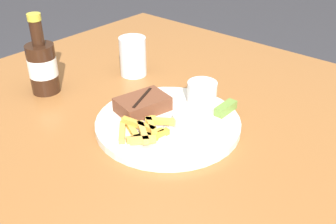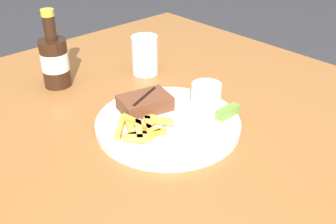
{
  "view_description": "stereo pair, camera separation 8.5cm",
  "coord_description": "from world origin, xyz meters",
  "px_view_note": "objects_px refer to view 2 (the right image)",
  "views": [
    {
      "loc": [
        -0.56,
        -0.48,
        1.21
      ],
      "look_at": [
        0.0,
        0.0,
        0.77
      ],
      "focal_mm": 42.0,
      "sensor_mm": 36.0,
      "label": 1
    },
    {
      "loc": [
        -0.5,
        -0.54,
        1.21
      ],
      "look_at": [
        0.0,
        0.0,
        0.77
      ],
      "focal_mm": 42.0,
      "sensor_mm": 36.0,
      "label": 2
    }
  ],
  "objects_px": {
    "dipping_sauce_cup": "(185,121)",
    "fork_utensil": "(156,140)",
    "pickle_spear": "(228,112)",
    "dinner_plate": "(168,123)",
    "drinking_glass": "(145,55)",
    "steak_portion": "(145,103)",
    "coleslaw_cup": "(206,93)",
    "beer_bottle": "(55,60)"
  },
  "relations": [
    {
      "from": "drinking_glass",
      "to": "fork_utensil",
      "type": "bearing_deg",
      "value": -126.35
    },
    {
      "from": "coleslaw_cup",
      "to": "dinner_plate",
      "type": "bearing_deg",
      "value": 176.48
    },
    {
      "from": "pickle_spear",
      "to": "beer_bottle",
      "type": "height_order",
      "value": "beer_bottle"
    },
    {
      "from": "coleslaw_cup",
      "to": "drinking_glass",
      "type": "distance_m",
      "value": 0.26
    },
    {
      "from": "coleslaw_cup",
      "to": "pickle_spear",
      "type": "relative_size",
      "value": 1.13
    },
    {
      "from": "pickle_spear",
      "to": "fork_utensil",
      "type": "distance_m",
      "value": 0.19
    },
    {
      "from": "steak_portion",
      "to": "drinking_glass",
      "type": "relative_size",
      "value": 1.2
    },
    {
      "from": "dipping_sauce_cup",
      "to": "coleslaw_cup",
      "type": "bearing_deg",
      "value": 19.64
    },
    {
      "from": "dinner_plate",
      "to": "steak_portion",
      "type": "relative_size",
      "value": 2.48
    },
    {
      "from": "fork_utensil",
      "to": "beer_bottle",
      "type": "xyz_separation_m",
      "value": [
        -0.0,
        0.39,
        0.05
      ]
    },
    {
      "from": "drinking_glass",
      "to": "beer_bottle",
      "type": "bearing_deg",
      "value": 155.82
    },
    {
      "from": "dinner_plate",
      "to": "coleslaw_cup",
      "type": "distance_m",
      "value": 0.12
    },
    {
      "from": "drinking_glass",
      "to": "dipping_sauce_cup",
      "type": "bearing_deg",
      "value": -114.71
    },
    {
      "from": "dipping_sauce_cup",
      "to": "fork_utensil",
      "type": "xyz_separation_m",
      "value": [
        -0.08,
        0.0,
        -0.01
      ]
    },
    {
      "from": "coleslaw_cup",
      "to": "pickle_spear",
      "type": "distance_m",
      "value": 0.07
    },
    {
      "from": "dipping_sauce_cup",
      "to": "pickle_spear",
      "type": "bearing_deg",
      "value": -17.7
    },
    {
      "from": "dinner_plate",
      "to": "drinking_glass",
      "type": "distance_m",
      "value": 0.29
    },
    {
      "from": "beer_bottle",
      "to": "drinking_glass",
      "type": "relative_size",
      "value": 1.9
    },
    {
      "from": "beer_bottle",
      "to": "drinking_glass",
      "type": "distance_m",
      "value": 0.24
    },
    {
      "from": "fork_utensil",
      "to": "drinking_glass",
      "type": "bearing_deg",
      "value": 22.38
    },
    {
      "from": "dinner_plate",
      "to": "steak_portion",
      "type": "height_order",
      "value": "steak_portion"
    },
    {
      "from": "fork_utensil",
      "to": "drinking_glass",
      "type": "height_order",
      "value": "drinking_glass"
    },
    {
      "from": "dinner_plate",
      "to": "fork_utensil",
      "type": "distance_m",
      "value": 0.09
    },
    {
      "from": "dinner_plate",
      "to": "dipping_sauce_cup",
      "type": "distance_m",
      "value": 0.05
    },
    {
      "from": "dipping_sauce_cup",
      "to": "fork_utensil",
      "type": "bearing_deg",
      "value": 179.42
    },
    {
      "from": "dinner_plate",
      "to": "drinking_glass",
      "type": "height_order",
      "value": "drinking_glass"
    },
    {
      "from": "pickle_spear",
      "to": "drinking_glass",
      "type": "relative_size",
      "value": 0.58
    },
    {
      "from": "fork_utensil",
      "to": "drinking_glass",
      "type": "relative_size",
      "value": 1.13
    },
    {
      "from": "dipping_sauce_cup",
      "to": "steak_portion",
      "type": "bearing_deg",
      "value": 97.6
    },
    {
      "from": "steak_portion",
      "to": "coleslaw_cup",
      "type": "distance_m",
      "value": 0.14
    },
    {
      "from": "dinner_plate",
      "to": "pickle_spear",
      "type": "distance_m",
      "value": 0.14
    },
    {
      "from": "dipping_sauce_cup",
      "to": "pickle_spear",
      "type": "relative_size",
      "value": 0.92
    },
    {
      "from": "dinner_plate",
      "to": "beer_bottle",
      "type": "xyz_separation_m",
      "value": [
        -0.07,
        0.35,
        0.06
      ]
    },
    {
      "from": "dinner_plate",
      "to": "pickle_spear",
      "type": "relative_size",
      "value": 5.15
    },
    {
      "from": "fork_utensil",
      "to": "drinking_glass",
      "type": "distance_m",
      "value": 0.37
    },
    {
      "from": "dinner_plate",
      "to": "dipping_sauce_cup",
      "type": "bearing_deg",
      "value": -79.12
    },
    {
      "from": "dipping_sauce_cup",
      "to": "beer_bottle",
      "type": "bearing_deg",
      "value": 101.92
    },
    {
      "from": "dinner_plate",
      "to": "fork_utensil",
      "type": "bearing_deg",
      "value": -148.73
    },
    {
      "from": "steak_portion",
      "to": "drinking_glass",
      "type": "bearing_deg",
      "value": 50.07
    },
    {
      "from": "beer_bottle",
      "to": "drinking_glass",
      "type": "bearing_deg",
      "value": -24.18
    },
    {
      "from": "steak_portion",
      "to": "drinking_glass",
      "type": "distance_m",
      "value": 0.24
    },
    {
      "from": "coleslaw_cup",
      "to": "drinking_glass",
      "type": "xyz_separation_m",
      "value": [
        0.03,
        0.26,
        0.01
      ]
    }
  ]
}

